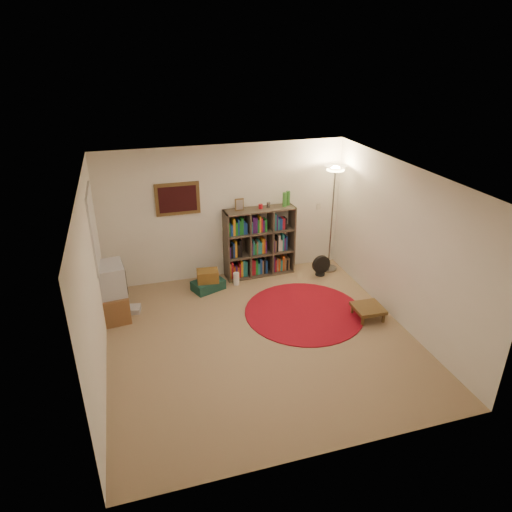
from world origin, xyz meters
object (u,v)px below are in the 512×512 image
at_px(tv_stand, 112,292).
at_px(floor_fan, 321,266).
at_px(suitcase, 208,285).
at_px(side_table, 368,308).
at_px(floor_lamp, 334,185).
at_px(bookshelf, 258,243).

bearing_deg(tv_stand, floor_fan, -0.22).
height_order(floor_fan, suitcase, floor_fan).
distance_m(tv_stand, side_table, 4.13).
relative_size(floor_lamp, side_table, 4.41).
bearing_deg(floor_fan, floor_lamp, 33.87).
relative_size(bookshelf, floor_lamp, 0.77).
distance_m(floor_lamp, suitcase, 2.94).
distance_m(bookshelf, floor_fan, 1.28).
relative_size(suitcase, side_table, 1.37).
distance_m(bookshelf, side_table, 2.43).
xyz_separation_m(bookshelf, floor_fan, (1.13, -0.41, -0.44)).
bearing_deg(bookshelf, floor_lamp, -11.43).
bearing_deg(side_table, tv_stand, 163.13).
xyz_separation_m(bookshelf, side_table, (1.25, -2.03, -0.47)).
height_order(tv_stand, side_table, tv_stand).
relative_size(tv_stand, suitcase, 1.47).
bearing_deg(bookshelf, suitcase, -164.05).
height_order(bookshelf, tv_stand, bookshelf).
relative_size(bookshelf, floor_fan, 3.93).
bearing_deg(bookshelf, tv_stand, -165.58).
bearing_deg(suitcase, tv_stand, 174.78).
bearing_deg(suitcase, floor_fan, -22.78).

